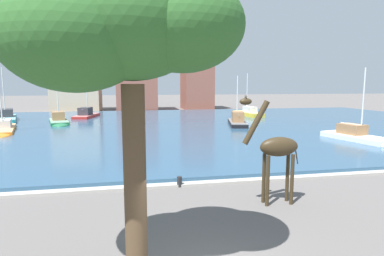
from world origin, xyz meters
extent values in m
cube|color=#2D5170|center=(0.00, 29.58, 0.15)|extent=(82.18, 42.43, 0.30)
cube|color=#ADA89E|center=(0.00, 8.11, 0.06)|extent=(82.18, 0.50, 0.12)
cylinder|color=#382B19|center=(3.73, 4.92, 1.03)|extent=(0.15, 0.15, 2.07)
cylinder|color=#382B19|center=(3.74, 5.31, 1.03)|extent=(0.15, 0.15, 2.07)
cylinder|color=#382B19|center=(4.77, 4.90, 1.03)|extent=(0.15, 0.15, 2.07)
cylinder|color=#382B19|center=(4.78, 5.29, 1.03)|extent=(0.15, 0.15, 2.07)
ellipsoid|color=#382B19|center=(4.26, 5.11, 2.36)|extent=(1.61, 0.63, 0.79)
cylinder|color=#382B19|center=(3.26, 5.13, 3.35)|extent=(1.09, 0.25, 1.76)
ellipsoid|color=#382B19|center=(2.82, 5.14, 4.18)|extent=(0.49, 0.27, 0.26)
cone|color=#382B19|center=(2.82, 5.07, 4.38)|extent=(0.06, 0.06, 0.15)
cone|color=#382B19|center=(2.82, 5.20, 4.38)|extent=(0.06, 0.06, 0.15)
cylinder|color=#382B19|center=(5.02, 5.09, 2.03)|extent=(0.22, 0.05, 0.84)
cube|color=white|center=(16.66, 16.18, 0.34)|extent=(3.15, 6.04, 0.68)
cube|color=silver|center=(16.66, 16.18, 0.71)|extent=(3.09, 5.92, 0.06)
cube|color=#9E7047|center=(16.57, 16.60, 1.16)|extent=(1.78, 2.26, 0.84)
cylinder|color=silver|center=(16.76, 15.76, 3.43)|extent=(0.12, 0.12, 5.49)
cylinder|color=silver|center=(16.54, 16.74, 1.58)|extent=(0.51, 1.99, 0.08)
cube|color=teal|center=(-17.04, 37.02, 0.38)|extent=(4.70, 8.76, 0.76)
ellipsoid|color=teal|center=(-15.84, 33.18, 0.38)|extent=(2.85, 3.44, 0.72)
cube|color=#6EA5A8|center=(-17.04, 37.02, 0.79)|extent=(4.61, 8.58, 0.06)
cube|color=#333338|center=(-17.22, 37.62, 1.29)|extent=(2.41, 3.30, 0.95)
cylinder|color=silver|center=(-16.85, 36.41, 3.87)|extent=(0.12, 0.12, 6.23)
cylinder|color=silver|center=(-17.29, 37.83, 1.66)|extent=(0.96, 2.85, 0.08)
cube|color=orange|center=(-14.00, 27.67, 0.28)|extent=(3.85, 7.70, 0.55)
ellipsoid|color=orange|center=(-13.05, 24.25, 0.28)|extent=(2.37, 2.98, 0.52)
cube|color=#E2A56E|center=(-14.00, 27.67, 0.58)|extent=(3.78, 7.55, 0.06)
cube|color=silver|center=(-14.15, 28.20, 0.98)|extent=(2.00, 2.88, 0.73)
cylinder|color=silver|center=(-13.85, 27.13, 4.42)|extent=(0.12, 0.12, 7.74)
cylinder|color=silver|center=(-14.20, 28.38, 1.45)|extent=(0.78, 2.54, 0.08)
cube|color=red|center=(-7.64, 40.02, 0.30)|extent=(3.23, 6.42, 0.61)
ellipsoid|color=red|center=(-7.07, 42.88, 0.30)|extent=(2.25, 2.47, 0.58)
cube|color=#C7716E|center=(-7.64, 40.02, 0.64)|extent=(3.16, 6.29, 0.06)
cube|color=#333338|center=(-7.73, 39.57, 1.19)|extent=(1.84, 2.39, 1.04)
cylinder|color=silver|center=(-7.55, 40.47, 4.52)|extent=(0.12, 0.12, 7.82)
cylinder|color=silver|center=(-7.76, 39.42, 1.51)|extent=(0.50, 2.12, 0.08)
cube|color=black|center=(10.43, 27.77, 0.33)|extent=(3.27, 6.73, 0.67)
ellipsoid|color=black|center=(11.17, 30.77, 0.33)|extent=(2.08, 2.59, 0.64)
cube|color=slate|center=(10.43, 27.77, 0.70)|extent=(3.20, 6.60, 0.06)
cube|color=#9E7047|center=(10.31, 27.30, 1.29)|extent=(1.74, 2.50, 1.13)
cylinder|color=silver|center=(10.54, 28.24, 3.27)|extent=(0.12, 0.12, 5.20)
cylinder|color=silver|center=(10.27, 27.14, 1.57)|extent=(0.62, 2.23, 0.08)
cube|color=#236B42|center=(-9.98, 33.35, 0.30)|extent=(3.39, 6.20, 0.60)
ellipsoid|color=#236B42|center=(-9.26, 30.64, 0.30)|extent=(2.22, 2.45, 0.57)
cube|color=gray|center=(-9.98, 33.35, 0.63)|extent=(3.33, 6.08, 0.06)
cube|color=#9E7047|center=(-10.09, 33.78, 1.15)|extent=(1.84, 2.35, 0.97)
cylinder|color=silver|center=(-9.86, 32.93, 3.21)|extent=(0.12, 0.12, 5.21)
cylinder|color=silver|center=(-10.13, 33.92, 1.50)|extent=(0.61, 2.02, 0.08)
cube|color=gold|center=(15.59, 37.72, 0.41)|extent=(2.57, 6.69, 0.82)
ellipsoid|color=gold|center=(15.21, 40.79, 0.41)|extent=(1.88, 2.46, 0.78)
cube|color=#DFCD77|center=(15.59, 37.72, 0.85)|extent=(2.52, 6.55, 0.06)
cube|color=silver|center=(15.65, 37.23, 1.28)|extent=(1.52, 2.42, 0.80)
cylinder|color=silver|center=(15.53, 38.20, 3.66)|extent=(0.12, 0.12, 5.68)
cylinder|color=silver|center=(15.67, 37.07, 1.72)|extent=(0.36, 2.27, 0.08)
cylinder|color=brown|center=(-1.48, 1.30, 2.42)|extent=(0.56, 0.56, 4.83)
ellipsoid|color=#2D6028|center=(-1.48, 1.30, 6.22)|extent=(3.52, 3.52, 2.64)
ellipsoid|color=#2D6028|center=(-0.32, 1.01, 6.16)|extent=(2.88, 2.88, 2.16)
ellipsoid|color=#2D6028|center=(-2.71, 1.16, 5.89)|extent=(3.36, 3.36, 2.52)
cylinder|color=#232326|center=(0.66, 7.96, 0.25)|extent=(0.24, 0.24, 0.50)
cube|color=#C6B293|center=(-11.32, 56.15, 5.68)|extent=(8.49, 7.42, 11.36)
cube|color=#51281E|center=(-11.32, 56.15, 11.76)|extent=(8.66, 7.57, 0.80)
cube|color=#8E5142|center=(-0.29, 54.80, 5.14)|extent=(7.40, 7.65, 10.29)
cube|color=#51281E|center=(-0.29, 54.80, 10.69)|extent=(7.55, 7.80, 0.80)
cube|color=#8E5142|center=(11.64, 56.00, 5.82)|extent=(5.51, 7.67, 11.63)
cube|color=#42424C|center=(11.64, 56.00, 12.03)|extent=(5.62, 7.83, 0.80)
camera|label=1|loc=(-1.54, -6.38, 4.81)|focal=29.51mm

